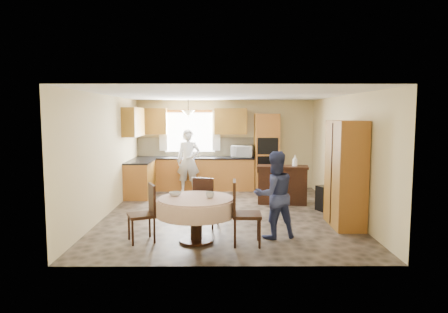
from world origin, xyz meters
TOP-DOWN VIEW (x-y plane):
  - floor at (0.00, 0.00)m, footprint 5.00×6.00m
  - ceiling at (0.00, 0.00)m, footprint 5.00×6.00m
  - wall_back at (0.00, 3.00)m, footprint 5.00×0.02m
  - wall_front at (0.00, -3.00)m, footprint 5.00×0.02m
  - wall_left at (-2.50, 0.00)m, footprint 0.02×6.00m
  - wall_right at (2.50, 0.00)m, footprint 0.02×6.00m
  - window at (-1.00, 2.98)m, footprint 1.40×0.03m
  - curtain_left at (-1.75, 2.93)m, footprint 0.22×0.02m
  - curtain_right at (-0.25, 2.93)m, footprint 0.22×0.02m
  - base_cab_back at (-0.85, 2.70)m, footprint 3.30×0.60m
  - counter_back at (-0.85, 2.70)m, footprint 3.30×0.64m
  - base_cab_left at (-2.20, 1.80)m, footprint 0.60×1.20m
  - counter_left at (-2.20, 1.80)m, footprint 0.64×1.20m
  - backsplash at (-0.85, 2.99)m, footprint 3.30×0.02m
  - wall_cab_left at (-2.05, 2.83)m, footprint 0.85×0.33m
  - wall_cab_right at (0.15, 2.83)m, footprint 0.90×0.33m
  - wall_cab_side at (-2.33, 1.80)m, footprint 0.33×1.20m
  - oven_tower at (1.15, 2.69)m, footprint 0.66×0.62m
  - oven_upper at (1.15, 2.38)m, footprint 0.56×0.01m
  - oven_lower at (1.15, 2.38)m, footprint 0.56×0.01m
  - pendant at (-1.00, 2.50)m, footprint 0.36×0.36m
  - sideboard at (1.34, 0.94)m, footprint 1.24×0.66m
  - space_heater at (2.20, 0.25)m, footprint 0.48×0.42m
  - cupboard at (2.22, -0.98)m, footprint 0.52×1.04m
  - dining_table at (-0.52, -1.91)m, footprint 1.30×1.30m
  - chair_left at (-1.35, -1.86)m, footprint 0.54×0.54m
  - chair_back at (-0.41, -1.07)m, footprint 0.51×0.51m
  - chair_right at (0.23, -2.05)m, footprint 0.47×0.47m
  - framed_picture at (2.47, 0.41)m, footprint 0.06×0.54m
  - microwave at (0.47, 2.65)m, footprint 0.65×0.50m
  - person_sink at (-0.99, 2.30)m, footprint 0.64×0.44m
  - person_dining at (0.80, -1.69)m, footprint 0.85×0.74m
  - bowl_sideboard at (0.98, 0.94)m, footprint 0.20×0.20m
  - bottle_sideboard at (1.62, 0.94)m, footprint 0.15×0.15m
  - cup_table at (-0.29, -1.94)m, footprint 0.18×0.18m
  - bowl_table at (-0.88, -1.75)m, footprint 0.23×0.23m

SIDE VIEW (x-z plane):
  - floor at x=0.00m, z-range -0.01..0.01m
  - space_heater at x=2.20m, z-range 0.00..0.55m
  - sideboard at x=1.34m, z-range 0.00..0.84m
  - base_cab_back at x=-0.85m, z-range 0.00..0.88m
  - base_cab_left at x=-2.20m, z-range 0.00..0.88m
  - chair_left at x=-1.35m, z-range 0.05..1.00m
  - chair_back at x=-0.41m, z-range 0.05..1.00m
  - dining_table at x=-0.52m, z-range 0.21..0.94m
  - chair_right at x=0.23m, z-range 0.05..1.10m
  - person_dining at x=0.80m, z-range 0.00..1.48m
  - oven_lower at x=1.15m, z-range 0.53..0.97m
  - bowl_table at x=-0.88m, z-range 0.74..0.80m
  - cup_table at x=-0.29m, z-range 0.74..0.84m
  - person_sink at x=-0.99m, z-range 0.00..1.71m
  - bowl_sideboard at x=0.98m, z-range 0.84..0.89m
  - counter_back at x=-0.85m, z-range 0.88..0.92m
  - counter_left at x=-2.20m, z-range 0.88..0.92m
  - cupboard at x=2.22m, z-range 0.00..1.99m
  - bottle_sideboard at x=1.62m, z-range 0.84..1.15m
  - oven_tower at x=1.15m, z-range 0.00..2.12m
  - microwave at x=0.47m, z-range 0.92..1.25m
  - backsplash at x=-0.85m, z-range 0.90..1.46m
  - wall_back at x=0.00m, z-range 0.00..2.50m
  - wall_front at x=0.00m, z-range 0.00..2.50m
  - wall_left at x=-2.50m, z-range 0.00..2.50m
  - wall_right at x=2.50m, z-range 0.00..2.50m
  - oven_upper at x=1.15m, z-range 1.02..1.48m
  - window at x=-1.00m, z-range 1.05..2.15m
  - curtain_left at x=-1.75m, z-range 1.08..2.22m
  - curtain_right at x=-0.25m, z-range 1.08..2.22m
  - framed_picture at x=2.47m, z-range 1.44..1.89m
  - wall_cab_left at x=-2.05m, z-range 1.55..2.27m
  - wall_cab_right at x=0.15m, z-range 1.55..2.27m
  - wall_cab_side at x=-2.33m, z-range 1.55..2.27m
  - pendant at x=-1.00m, z-range 2.03..2.21m
  - ceiling at x=0.00m, z-range 2.50..2.50m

